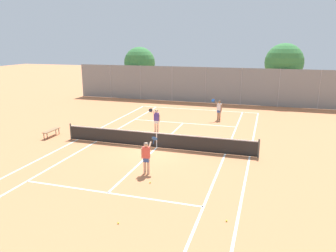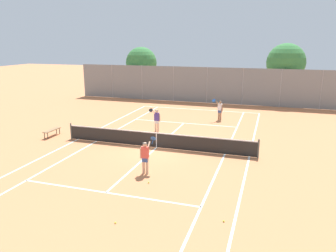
{
  "view_description": "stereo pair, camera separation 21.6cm",
  "coord_description": "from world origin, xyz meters",
  "px_view_note": "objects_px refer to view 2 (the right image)",
  "views": [
    {
      "loc": [
        6.21,
        -17.84,
        6.27
      ],
      "look_at": [
        0.25,
        1.5,
        1.0
      ],
      "focal_mm": 35.0,
      "sensor_mm": 36.0,
      "label": 1
    },
    {
      "loc": [
        6.41,
        -17.78,
        6.27
      ],
      "look_at": [
        0.25,
        1.5,
        1.0
      ],
      "focal_mm": 35.0,
      "sensor_mm": 36.0,
      "label": 2
    }
  ],
  "objects_px": {
    "player_far_left": "(157,119)",
    "loose_tennis_ball_2": "(149,182)",
    "loose_tennis_ball_3": "(224,221)",
    "player_far_right": "(220,109)",
    "player_near_side": "(145,156)",
    "loose_tennis_ball_0": "(115,223)",
    "courtside_bench": "(52,130)",
    "tree_behind_left": "(141,64)",
    "tree_behind_right": "(286,64)",
    "loose_tennis_ball_1": "(170,147)",
    "tennis_net": "(156,140)"
  },
  "relations": [
    {
      "from": "loose_tennis_ball_0",
      "to": "courtside_bench",
      "type": "relative_size",
      "value": 0.04
    },
    {
      "from": "courtside_bench",
      "to": "tree_behind_right",
      "type": "relative_size",
      "value": 0.25
    },
    {
      "from": "loose_tennis_ball_1",
      "to": "courtside_bench",
      "type": "height_order",
      "value": "courtside_bench"
    },
    {
      "from": "loose_tennis_ball_0",
      "to": "loose_tennis_ball_1",
      "type": "xyz_separation_m",
      "value": [
        -0.71,
        8.75,
        0.0
      ]
    },
    {
      "from": "loose_tennis_ball_0",
      "to": "courtside_bench",
      "type": "xyz_separation_m",
      "value": [
        -9.04,
        8.62,
        0.38
      ]
    },
    {
      "from": "tennis_net",
      "to": "tree_behind_right",
      "type": "xyz_separation_m",
      "value": [
        7.56,
        17.73,
        3.53
      ]
    },
    {
      "from": "tree_behind_left",
      "to": "loose_tennis_ball_1",
      "type": "bearing_deg",
      "value": -62.78
    },
    {
      "from": "player_far_right",
      "to": "tree_behind_right",
      "type": "bearing_deg",
      "value": 61.88
    },
    {
      "from": "player_near_side",
      "to": "loose_tennis_ball_2",
      "type": "relative_size",
      "value": 26.88
    },
    {
      "from": "loose_tennis_ball_0",
      "to": "courtside_bench",
      "type": "height_order",
      "value": "courtside_bench"
    },
    {
      "from": "player_near_side",
      "to": "player_far_right",
      "type": "distance_m",
      "value": 12.32
    },
    {
      "from": "loose_tennis_ball_1",
      "to": "player_far_left",
      "type": "bearing_deg",
      "value": 122.22
    },
    {
      "from": "loose_tennis_ball_0",
      "to": "tree_behind_left",
      "type": "bearing_deg",
      "value": 110.29
    },
    {
      "from": "player_far_left",
      "to": "loose_tennis_ball_2",
      "type": "height_order",
      "value": "player_far_left"
    },
    {
      "from": "player_near_side",
      "to": "courtside_bench",
      "type": "distance_m",
      "value": 9.35
    },
    {
      "from": "courtside_bench",
      "to": "tree_behind_left",
      "type": "distance_m",
      "value": 17.89
    },
    {
      "from": "loose_tennis_ball_0",
      "to": "loose_tennis_ball_1",
      "type": "relative_size",
      "value": 1.0
    },
    {
      "from": "loose_tennis_ball_0",
      "to": "tree_behind_right",
      "type": "bearing_deg",
      "value": 76.96
    },
    {
      "from": "player_far_right",
      "to": "player_far_left",
      "type": "bearing_deg",
      "value": -126.89
    },
    {
      "from": "player_far_right",
      "to": "loose_tennis_ball_3",
      "type": "distance_m",
      "value": 15.73
    },
    {
      "from": "player_near_side",
      "to": "player_far_left",
      "type": "xyz_separation_m",
      "value": [
        -2.02,
        7.3,
        0.0
      ]
    },
    {
      "from": "loose_tennis_ball_1",
      "to": "loose_tennis_ball_3",
      "type": "height_order",
      "value": "same"
    },
    {
      "from": "player_far_left",
      "to": "courtside_bench",
      "type": "bearing_deg",
      "value": -153.15
    },
    {
      "from": "player_far_right",
      "to": "loose_tennis_ball_2",
      "type": "height_order",
      "value": "player_far_right"
    },
    {
      "from": "loose_tennis_ball_0",
      "to": "loose_tennis_ball_2",
      "type": "distance_m",
      "value": 3.54
    },
    {
      "from": "loose_tennis_ball_0",
      "to": "loose_tennis_ball_3",
      "type": "xyz_separation_m",
      "value": [
        3.64,
        1.28,
        0.0
      ]
    },
    {
      "from": "player_far_right",
      "to": "loose_tennis_ball_3",
      "type": "height_order",
      "value": "player_far_right"
    },
    {
      "from": "player_far_left",
      "to": "loose_tennis_ball_0",
      "type": "height_order",
      "value": "player_far_left"
    },
    {
      "from": "tree_behind_left",
      "to": "tennis_net",
      "type": "bearing_deg",
      "value": -65.15
    },
    {
      "from": "loose_tennis_ball_0",
      "to": "loose_tennis_ball_3",
      "type": "distance_m",
      "value": 3.86
    },
    {
      "from": "player_far_left",
      "to": "loose_tennis_ball_2",
      "type": "distance_m",
      "value": 8.74
    },
    {
      "from": "tree_behind_left",
      "to": "tree_behind_right",
      "type": "distance_m",
      "value": 15.76
    },
    {
      "from": "loose_tennis_ball_2",
      "to": "loose_tennis_ball_3",
      "type": "bearing_deg",
      "value": -31.16
    },
    {
      "from": "tree_behind_right",
      "to": "tennis_net",
      "type": "bearing_deg",
      "value": -113.1
    },
    {
      "from": "player_far_right",
      "to": "tree_behind_left",
      "type": "bearing_deg",
      "value": 138.61
    },
    {
      "from": "tennis_net",
      "to": "loose_tennis_ball_3",
      "type": "height_order",
      "value": "tennis_net"
    },
    {
      "from": "tree_behind_left",
      "to": "player_far_right",
      "type": "bearing_deg",
      "value": -41.39
    },
    {
      "from": "loose_tennis_ball_3",
      "to": "player_near_side",
      "type": "bearing_deg",
      "value": 142.68
    },
    {
      "from": "loose_tennis_ball_2",
      "to": "tree_behind_right",
      "type": "distance_m",
      "value": 23.84
    },
    {
      "from": "player_far_left",
      "to": "loose_tennis_ball_3",
      "type": "relative_size",
      "value": 26.88
    },
    {
      "from": "loose_tennis_ball_0",
      "to": "loose_tennis_ball_2",
      "type": "relative_size",
      "value": 1.0
    },
    {
      "from": "player_near_side",
      "to": "courtside_bench",
      "type": "height_order",
      "value": "player_near_side"
    },
    {
      "from": "tennis_net",
      "to": "loose_tennis_ball_3",
      "type": "xyz_separation_m",
      "value": [
        5.13,
        -7.21,
        -0.48
      ]
    },
    {
      "from": "player_near_side",
      "to": "loose_tennis_ball_1",
      "type": "bearing_deg",
      "value": 90.96
    },
    {
      "from": "tennis_net",
      "to": "loose_tennis_ball_0",
      "type": "relative_size",
      "value": 181.82
    },
    {
      "from": "player_far_left",
      "to": "loose_tennis_ball_2",
      "type": "bearing_deg",
      "value": -72.84
    },
    {
      "from": "player_near_side",
      "to": "player_far_left",
      "type": "height_order",
      "value": "same"
    },
    {
      "from": "tennis_net",
      "to": "tree_behind_left",
      "type": "relative_size",
      "value": 2.14
    },
    {
      "from": "player_far_right",
      "to": "loose_tennis_ball_0",
      "type": "height_order",
      "value": "player_far_right"
    },
    {
      "from": "tree_behind_left",
      "to": "loose_tennis_ball_3",
      "type": "bearing_deg",
      "value": -61.85
    }
  ]
}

